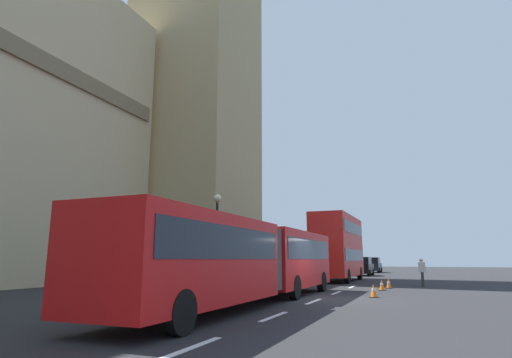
# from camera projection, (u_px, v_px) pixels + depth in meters

# --- Properties ---
(ground_plane) EXTENTS (160.00, 160.00, 0.00)m
(ground_plane) POSITION_uv_depth(u_px,v_px,m) (321.00, 299.00, 17.18)
(ground_plane) COLOR #262628
(lane_centre_marking) EXTENTS (25.20, 0.16, 0.01)m
(lane_centre_marking) POSITION_uv_depth(u_px,v_px,m) (297.00, 308.00, 13.92)
(lane_centre_marking) COLOR silver
(lane_centre_marking) RESTS_ON ground_plane
(articulated_bus) EXTENTS (16.34, 2.54, 2.90)m
(articulated_bus) POSITION_uv_depth(u_px,v_px,m) (251.00, 256.00, 15.61)
(articulated_bus) COLOR red
(articulated_bus) RESTS_ON ground_plane
(double_decker_bus) EXTENTS (9.03, 2.54, 4.90)m
(double_decker_bus) POSITION_uv_depth(u_px,v_px,m) (338.00, 245.00, 31.46)
(double_decker_bus) COLOR red
(double_decker_bus) RESTS_ON ground_plane
(sedan_lead) EXTENTS (4.40, 1.86, 1.85)m
(sedan_lead) POSITION_uv_depth(u_px,v_px,m) (362.00, 266.00, 41.23)
(sedan_lead) COLOR black
(sedan_lead) RESTS_ON ground_plane
(sedan_trailing) EXTENTS (4.40, 1.86, 1.85)m
(sedan_trailing) POSITION_uv_depth(u_px,v_px,m) (373.00, 265.00, 50.83)
(sedan_trailing) COLOR black
(sedan_trailing) RESTS_ON ground_plane
(traffic_cone_west) EXTENTS (0.36, 0.36, 0.58)m
(traffic_cone_west) POSITION_uv_depth(u_px,v_px,m) (374.00, 291.00, 17.77)
(traffic_cone_west) COLOR black
(traffic_cone_west) RESTS_ON ground_plane
(traffic_cone_middle) EXTENTS (0.36, 0.36, 0.58)m
(traffic_cone_middle) POSITION_uv_depth(u_px,v_px,m) (382.00, 285.00, 21.76)
(traffic_cone_middle) COLOR black
(traffic_cone_middle) RESTS_ON ground_plane
(traffic_cone_east) EXTENTS (0.36, 0.36, 0.58)m
(traffic_cone_east) POSITION_uv_depth(u_px,v_px,m) (389.00, 283.00, 23.34)
(traffic_cone_east) COLOR black
(traffic_cone_east) RESTS_ON ground_plane
(street_lamp) EXTENTS (0.44, 0.44, 5.27)m
(street_lamp) POSITION_uv_depth(u_px,v_px,m) (217.00, 233.00, 22.72)
(street_lamp) COLOR black
(street_lamp) RESTS_ON ground_plane
(pedestrian_near_cones) EXTENTS (0.36, 0.41, 1.69)m
(pedestrian_near_cones) POSITION_uv_depth(u_px,v_px,m) (422.00, 271.00, 25.04)
(pedestrian_near_cones) COLOR #333333
(pedestrian_near_cones) RESTS_ON ground_plane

